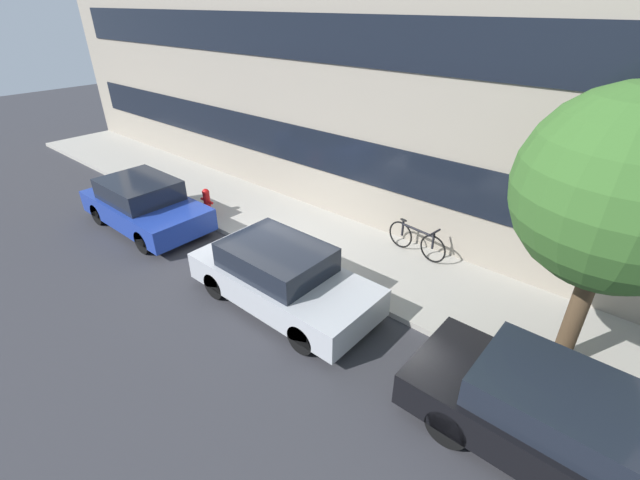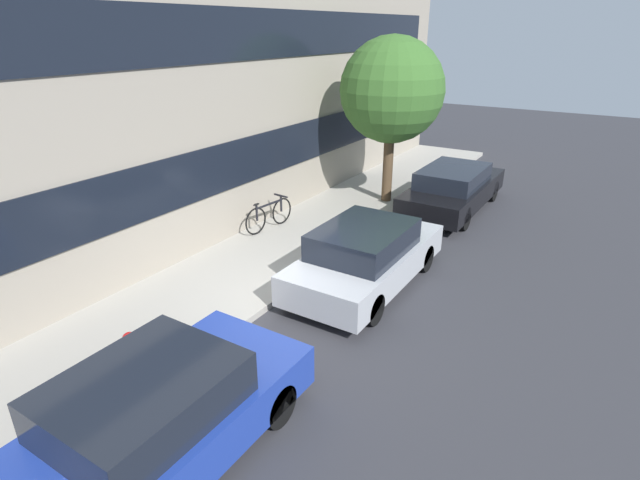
% 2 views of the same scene
% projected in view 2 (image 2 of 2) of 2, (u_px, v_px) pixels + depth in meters
% --- Properties ---
extents(ground_plane, '(56.00, 56.00, 0.00)m').
position_uv_depth(ground_plane, '(279.00, 303.00, 9.49)').
color(ground_plane, '#333338').
extents(sidewalk_strip, '(28.00, 2.77, 0.13)m').
position_uv_depth(sidewalk_strip, '(224.00, 282.00, 10.14)').
color(sidewalk_strip, '#A8A399').
rests_on(sidewalk_strip, ground_plane).
extents(rowhouse_facade, '(28.00, 1.02, 8.52)m').
position_uv_depth(rowhouse_facade, '(134.00, 60.00, 9.38)').
color(rowhouse_facade, gray).
rests_on(rowhouse_facade, ground_plane).
extents(parked_car_blue, '(3.88, 1.80, 1.34)m').
position_uv_depth(parked_car_blue, '(157.00, 418.00, 5.77)').
color(parked_car_blue, '#1E3899').
rests_on(parked_car_blue, ground_plane).
extents(parked_car_silver, '(3.99, 1.73, 1.31)m').
position_uv_depth(parked_car_silver, '(366.00, 256.00, 9.89)').
color(parked_car_silver, '#B2B5BA').
rests_on(parked_car_silver, ground_plane).
extents(parked_car_black, '(4.49, 1.72, 1.26)m').
position_uv_depth(parked_car_black, '(453.00, 188.00, 14.09)').
color(parked_car_black, black).
rests_on(parked_car_black, ground_plane).
extents(fire_hydrant, '(0.51, 0.28, 0.75)m').
position_uv_depth(fire_hydrant, '(132.00, 355.00, 7.16)').
color(fire_hydrant, red).
rests_on(fire_hydrant, sidewalk_strip).
extents(bicycle, '(1.62, 0.44, 0.79)m').
position_uv_depth(bicycle, '(269.00, 214.00, 12.50)').
color(bicycle, black).
rests_on(bicycle, sidewalk_strip).
extents(street_tree, '(2.85, 2.85, 4.56)m').
position_uv_depth(street_tree, '(392.00, 91.00, 13.53)').
color(street_tree, brown).
rests_on(street_tree, sidewalk_strip).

